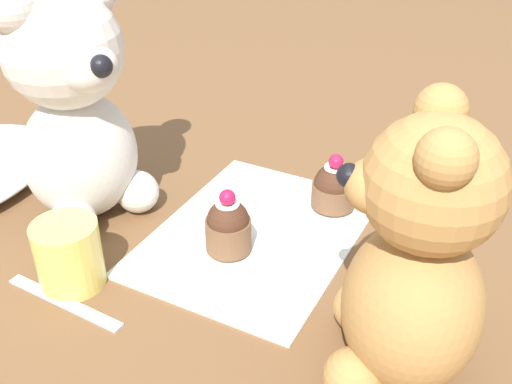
{
  "coord_description": "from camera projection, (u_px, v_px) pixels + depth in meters",
  "views": [
    {
      "loc": [
        -0.47,
        -0.24,
        0.39
      ],
      "look_at": [
        0.0,
        0.0,
        0.06
      ],
      "focal_mm": 42.0,
      "sensor_mm": 36.0,
      "label": 1
    }
  ],
  "objects": [
    {
      "name": "cupcake_near_cream_bear",
      "position": [
        228.0,
        226.0,
        0.61
      ],
      "size": [
        0.05,
        0.05,
        0.07
      ],
      "color": "brown",
      "rests_on": "knitted_placemat"
    },
    {
      "name": "teddy_bear_tan",
      "position": [
        414.0,
        266.0,
        0.44
      ],
      "size": [
        0.15,
        0.14,
        0.23
      ],
      "rotation": [
        0.0,
        0.0,
        3.41
      ],
      "color": "#B78447",
      "rests_on": "ground_plane"
    },
    {
      "name": "cupcake_near_tan_bear",
      "position": [
        334.0,
        188.0,
        0.68
      ],
      "size": [
        0.05,
        0.05,
        0.07
      ],
      "color": "brown",
      "rests_on": "knitted_placemat"
    },
    {
      "name": "juice_glass",
      "position": [
        69.0,
        255.0,
        0.57
      ],
      "size": [
        0.06,
        0.06,
        0.07
      ],
      "primitive_type": "cylinder",
      "color": "#EADB66",
      "rests_on": "ground_plane"
    },
    {
      "name": "teddy_bear_cream",
      "position": [
        74.0,
        108.0,
        0.62
      ],
      "size": [
        0.15,
        0.15,
        0.26
      ],
      "rotation": [
        0.0,
        0.0,
        -0.3
      ],
      "color": "silver",
      "rests_on": "ground_plane"
    },
    {
      "name": "knitted_placemat",
      "position": [
        256.0,
        233.0,
        0.65
      ],
      "size": [
        0.26,
        0.2,
        0.01
      ],
      "primitive_type": "cube",
      "color": "silver",
      "rests_on": "ground_plane"
    },
    {
      "name": "teaspoon",
      "position": [
        64.0,
        301.0,
        0.56
      ],
      "size": [
        0.02,
        0.14,
        0.01
      ],
      "primitive_type": "cube",
      "rotation": [
        0.0,
        0.0,
        1.52
      ],
      "color": "silver",
      "rests_on": "ground_plane"
    },
    {
      "name": "ground_plane",
      "position": [
        256.0,
        236.0,
        0.65
      ],
      "size": [
        4.0,
        4.0,
        0.0
      ],
      "primitive_type": "plane",
      "color": "brown"
    }
  ]
}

